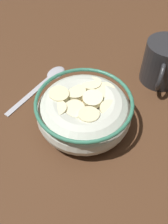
# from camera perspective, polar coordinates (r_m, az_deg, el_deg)

# --- Properties ---
(ground_plane) EXTENTS (1.18, 1.18, 0.02)m
(ground_plane) POSITION_cam_1_polar(r_m,az_deg,el_deg) (0.43, 0.00, -3.38)
(ground_plane) COLOR #472B19
(cereal_bowl) EXTENTS (0.16, 0.16, 0.06)m
(cereal_bowl) POSITION_cam_1_polar(r_m,az_deg,el_deg) (0.40, -0.00, 0.27)
(cereal_bowl) COLOR beige
(cereal_bowl) RESTS_ON ground_plane
(spoon) EXTENTS (0.16, 0.06, 0.01)m
(spoon) POSITION_cam_1_polar(r_m,az_deg,el_deg) (0.50, -8.31, 7.95)
(spoon) COLOR #A5A5AD
(spoon) RESTS_ON ground_plane
(coffee_mug) EXTENTS (0.11, 0.08, 0.08)m
(coffee_mug) POSITION_cam_1_polar(r_m,az_deg,el_deg) (0.49, 18.14, 10.91)
(coffee_mug) COLOR #262628
(coffee_mug) RESTS_ON ground_plane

